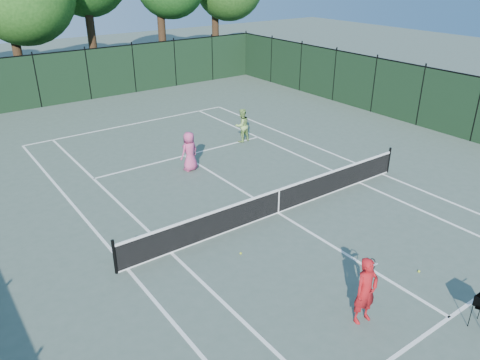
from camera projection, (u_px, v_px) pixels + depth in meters
ground at (278, 213)px, 15.94m from camera, size 90.00×90.00×0.00m
sideline_doubles_left at (127, 269)px, 13.02m from camera, size 0.10×23.77×0.01m
sideline_doubles_right at (382, 174)px, 18.86m from camera, size 0.10×23.77×0.01m
sideline_singles_left at (171, 253)px, 13.75m from camera, size 0.10×23.77×0.01m
sideline_singles_right at (359, 182)px, 18.13m from camera, size 0.10×23.77×0.01m
baseline_far at (132, 124)px, 24.66m from camera, size 10.97×0.10×0.01m
service_line_near at (450, 317)px, 11.25m from camera, size 8.23×0.10×0.01m
service_line_far at (184, 156)px, 20.63m from camera, size 8.23×0.10×0.01m
center_service_line at (278, 213)px, 15.94m from camera, size 0.10×12.80×0.01m
tennis_net at (279, 200)px, 15.74m from camera, size 11.69×0.09×1.06m
fence_far at (88, 75)px, 28.51m from camera, size 24.00×0.05×3.00m
fence_right at (477, 111)px, 21.69m from camera, size 0.05×36.00×3.00m
coach at (366, 291)px, 10.82m from camera, size 0.97×0.59×1.71m
player_pink at (190, 151)px, 18.89m from camera, size 0.88×0.66×1.63m
player_green at (242, 125)px, 21.98m from camera, size 0.80×0.65×1.58m
loose_ball_near_cart at (419, 271)px, 12.87m from camera, size 0.07×0.07×0.07m
loose_ball_midcourt at (241, 253)px, 13.66m from camera, size 0.07×0.07×0.07m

